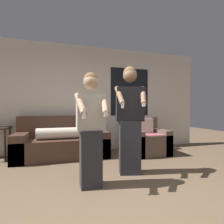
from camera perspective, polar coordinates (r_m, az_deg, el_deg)
name	(u,v)px	position (r m, az deg, el deg)	size (l,w,h in m)	color
ground_plane	(126,217)	(2.02, 4.50, -30.88)	(14.00, 14.00, 0.00)	brown
wall_back	(86,98)	(4.59, -8.64, 4.45)	(6.53, 0.07, 2.70)	silver
couch	(63,142)	(4.14, -15.71, -9.56)	(1.97, 0.88, 0.91)	#472D23
armchair	(146,140)	(4.37, 10.97, -9.03)	(0.87, 0.88, 0.87)	brown
person_left	(91,129)	(2.42, -6.93, -5.47)	(0.45, 0.46, 1.57)	#28282D
person_right	(130,119)	(2.90, 5.85, -2.35)	(0.52, 0.55, 1.77)	#28282D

